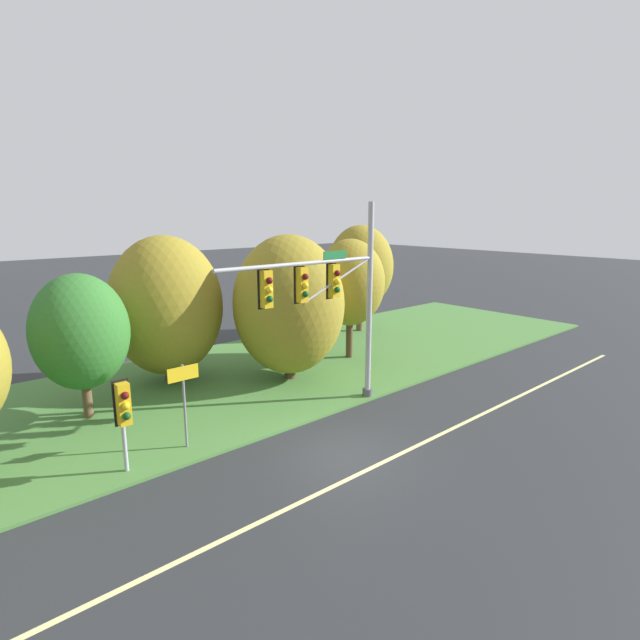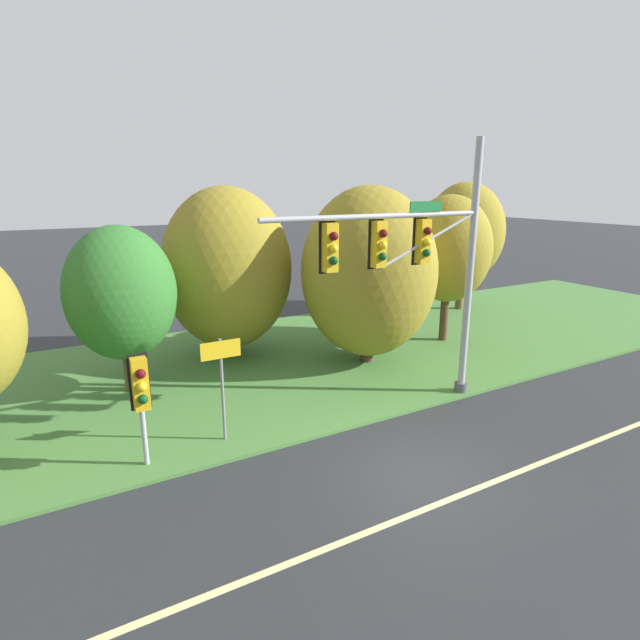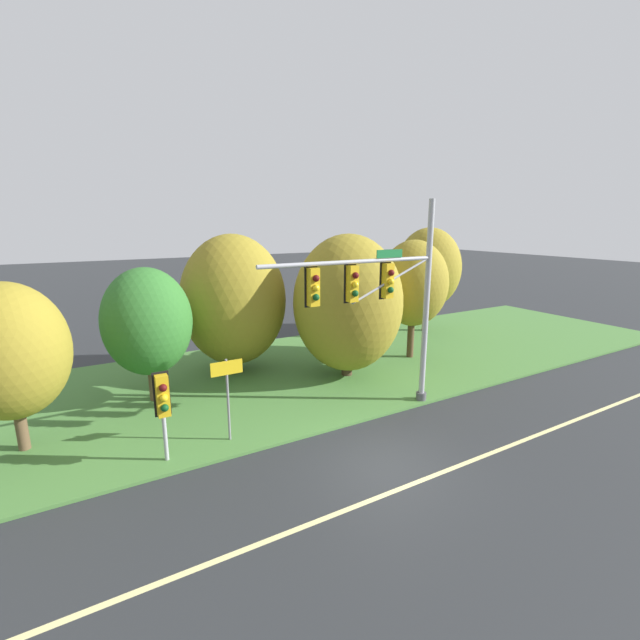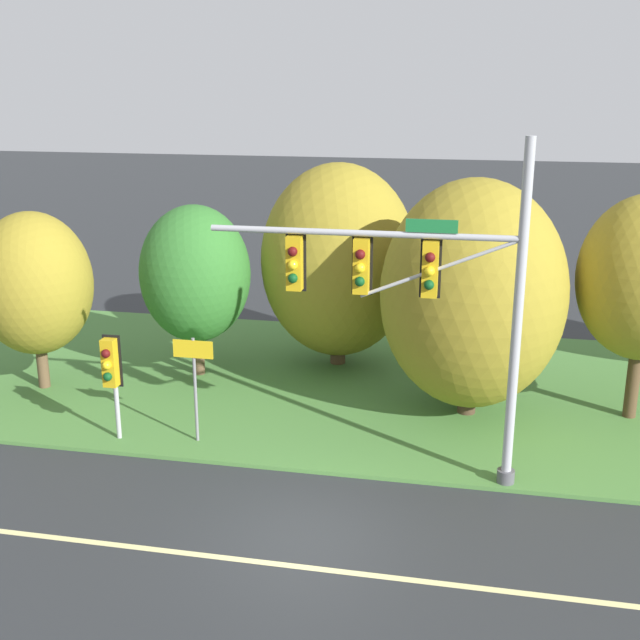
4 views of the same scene
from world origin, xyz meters
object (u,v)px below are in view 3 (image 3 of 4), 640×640
at_px(tree_right_far, 428,269).
at_px(route_sign_post, 227,386).
at_px(traffic_signal_mast, 384,294).
at_px(tree_left_of_mast, 147,322).
at_px(tree_mid_verge, 348,303).
at_px(tree_tall_centre, 413,284).
at_px(tree_behind_signpost, 234,300).
at_px(pedestrian_signal_near_kerb, 163,400).
at_px(tree_nearest_road, 9,352).

bearing_deg(tree_right_far, route_sign_post, -154.14).
height_order(traffic_signal_mast, tree_left_of_mast, traffic_signal_mast).
bearing_deg(tree_mid_verge, tree_tall_centre, 7.82).
bearing_deg(tree_mid_verge, tree_behind_signpost, 142.17).
distance_m(tree_left_of_mast, tree_right_far, 17.50).
bearing_deg(tree_left_of_mast, tree_right_far, 9.80).
bearing_deg(tree_left_of_mast, pedestrian_signal_near_kerb, -94.92).
relative_size(route_sign_post, tree_left_of_mast, 0.52).
bearing_deg(traffic_signal_mast, tree_left_of_mast, 143.51).
bearing_deg(tree_right_far, tree_left_of_mast, -170.20).
distance_m(tree_behind_signpost, tree_right_far, 13.25).
height_order(tree_behind_signpost, tree_mid_verge, tree_mid_verge).
bearing_deg(tree_tall_centre, traffic_signal_mast, -140.43).
bearing_deg(tree_mid_verge, pedestrian_signal_near_kerb, -157.43).
bearing_deg(pedestrian_signal_near_kerb, tree_nearest_road, 140.81).
xyz_separation_m(route_sign_post, tree_behind_signpost, (2.46, 6.44, 1.52)).
xyz_separation_m(traffic_signal_mast, tree_behind_signpost, (-3.12, 7.13, -1.06)).
height_order(route_sign_post, tree_mid_verge, tree_mid_verge).
height_order(tree_left_of_mast, tree_tall_centre, tree_tall_centre).
height_order(tree_behind_signpost, tree_tall_centre, tree_behind_signpost).
relative_size(tree_mid_verge, tree_tall_centre, 1.06).
relative_size(pedestrian_signal_near_kerb, tree_behind_signpost, 0.43).
distance_m(pedestrian_signal_near_kerb, tree_right_far, 19.49).
height_order(route_sign_post, tree_behind_signpost, tree_behind_signpost).
bearing_deg(tree_tall_centre, tree_right_far, 39.24).
relative_size(tree_nearest_road, tree_behind_signpost, 0.82).
relative_size(route_sign_post, tree_nearest_road, 0.52).
height_order(tree_nearest_road, tree_tall_centre, tree_tall_centre).
bearing_deg(tree_tall_centre, tree_behind_signpost, 162.75).
height_order(tree_nearest_road, tree_mid_verge, tree_mid_verge).
height_order(traffic_signal_mast, tree_mid_verge, traffic_signal_mast).
distance_m(pedestrian_signal_near_kerb, tree_behind_signpost, 8.30).
xyz_separation_m(traffic_signal_mast, tree_right_far, (10.07, 8.27, -0.41)).
relative_size(tree_left_of_mast, tree_behind_signpost, 0.82).
height_order(tree_nearest_road, tree_behind_signpost, tree_behind_signpost).
bearing_deg(traffic_signal_mast, tree_nearest_road, 163.66).
height_order(pedestrian_signal_near_kerb, tree_tall_centre, tree_tall_centre).
bearing_deg(route_sign_post, tree_mid_verge, 25.64).
distance_m(route_sign_post, tree_right_far, 17.52).
height_order(route_sign_post, tree_left_of_mast, tree_left_of_mast).
height_order(tree_left_of_mast, tree_right_far, tree_right_far).
xyz_separation_m(pedestrian_signal_near_kerb, route_sign_post, (2.02, 0.41, -0.12)).
distance_m(traffic_signal_mast, tree_nearest_road, 11.87).
bearing_deg(tree_behind_signpost, tree_mid_verge, -37.83).
relative_size(tree_left_of_mast, tree_right_far, 0.80).
bearing_deg(tree_nearest_road, pedestrian_signal_near_kerb, -39.19).
bearing_deg(tree_left_of_mast, tree_behind_signpost, 24.39).
bearing_deg(tree_nearest_road, route_sign_post, -24.59).
bearing_deg(tree_right_far, tree_behind_signpost, -175.05).
bearing_deg(tree_right_far, tree_tall_centre, -140.76).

